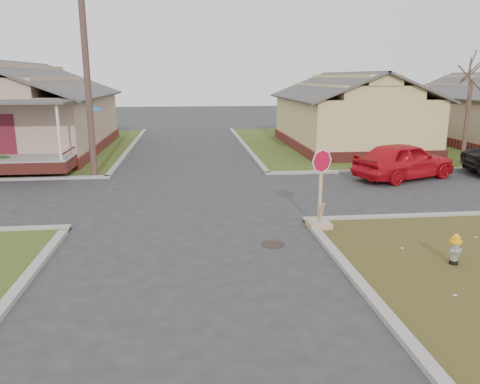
{
  "coord_description": "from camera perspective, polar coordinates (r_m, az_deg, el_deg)",
  "views": [
    {
      "loc": [
        0.03,
        -12.14,
        4.37
      ],
      "look_at": [
        1.47,
        1.0,
        1.1
      ],
      "focal_mm": 35.0,
      "sensor_mm": 36.0,
      "label": 1
    }
  ],
  "objects": [
    {
      "name": "stop_sign",
      "position": [
        13.89,
        9.67,
        -2.26
      ],
      "size": [
        0.66,
        0.65,
        2.34
      ],
      "rotation": [
        0.0,
        0.0,
        0.03
      ],
      "color": "tan",
      "rests_on": "ground"
    },
    {
      "name": "ground",
      "position": [
        12.9,
        -6.07,
        -5.99
      ],
      "size": [
        120.0,
        120.0,
        0.0
      ],
      "primitive_type": "plane",
      "color": "#28282A",
      "rests_on": "ground"
    },
    {
      "name": "curbs",
      "position": [
        17.68,
        -6.18,
        -0.49
      ],
      "size": [
        80.0,
        40.0,
        0.12
      ],
      "primitive_type": null,
      "color": "gray",
      "rests_on": "ground"
    },
    {
      "name": "red_sedan",
      "position": [
        21.64,
        19.38,
        3.64
      ],
      "size": [
        5.14,
        3.56,
        1.62
      ],
      "primitive_type": "imported",
      "rotation": [
        0.0,
        0.0,
        1.95
      ],
      "color": "red",
      "rests_on": "ground"
    },
    {
      "name": "utility_pole",
      "position": [
        21.46,
        -18.2,
        14.01
      ],
      "size": [
        1.8,
        0.28,
        9.0
      ],
      "color": "#3F2C24",
      "rests_on": "ground"
    },
    {
      "name": "corner_house",
      "position": [
        30.59,
        -25.71,
        8.62
      ],
      "size": [
        10.1,
        15.5,
        5.3
      ],
      "color": "maroon",
      "rests_on": "ground"
    },
    {
      "name": "hedge_right",
      "position": [
        23.44,
        -26.89,
        2.96
      ],
      "size": [
        1.25,
        1.03,
        0.96
      ],
      "primitive_type": "ellipsoid",
      "color": "#1C3D16",
      "rests_on": "verge_far_left"
    },
    {
      "name": "fire_hydrant",
      "position": [
        12.17,
        24.76,
        -6.16
      ],
      "size": [
        0.28,
        0.28,
        0.75
      ],
      "rotation": [
        0.0,
        0.0,
        0.25
      ],
      "color": "black",
      "rests_on": "ground"
    },
    {
      "name": "tree_mid_right",
      "position": [
        26.44,
        25.9,
        7.7
      ],
      "size": [
        0.22,
        0.22,
        4.2
      ],
      "primitive_type": "cylinder",
      "color": "#3F2C24",
      "rests_on": "verge_far_right"
    },
    {
      "name": "manhole",
      "position": [
        12.62,
        4.05,
        -6.38
      ],
      "size": [
        0.64,
        0.64,
        0.01
      ],
      "primitive_type": "cylinder",
      "color": "black",
      "rests_on": "ground"
    },
    {
      "name": "side_house_yellow",
      "position": [
        30.4,
        13.07,
        9.43
      ],
      "size": [
        7.6,
        11.6,
        4.7
      ],
      "color": "maroon",
      "rests_on": "ground"
    }
  ]
}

